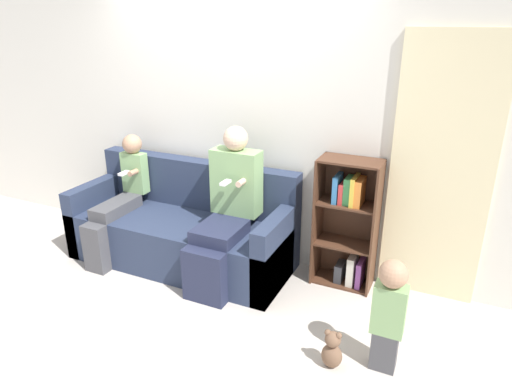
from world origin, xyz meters
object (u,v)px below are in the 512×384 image
couch (183,230)px  child_seated (119,198)px  bookshelf (349,223)px  toddler_standing (389,311)px  teddy_bear (332,350)px  adult_seated (227,206)px

couch → child_seated: size_ratio=1.82×
bookshelf → toddler_standing: bearing=-61.7°
toddler_standing → child_seated: bearing=168.7°
teddy_bear → couch: bearing=154.4°
couch → bookshelf: size_ratio=1.85×
couch → child_seated: child_seated is taller
adult_seated → toddler_standing: 1.59m
couch → bookshelf: (1.50, 0.27, 0.25)m
child_seated → adult_seated: bearing=2.2°
bookshelf → couch: bearing=-169.6°
adult_seated → teddy_bear: size_ratio=4.74×
adult_seated → child_seated: size_ratio=1.18×
couch → bookshelf: bookshelf is taller
adult_seated → bookshelf: bearing=21.3°
couch → toddler_standing: 2.11m
toddler_standing → teddy_bear: size_ratio=2.84×
child_seated → toddler_standing: bearing=-11.3°
couch → toddler_standing: bearing=-18.5°
child_seated → teddy_bear: size_ratio=4.03×
couch → bookshelf: 1.54m
couch → child_seated: (-0.61, -0.15, 0.27)m
child_seated → bookshelf: child_seated is taller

